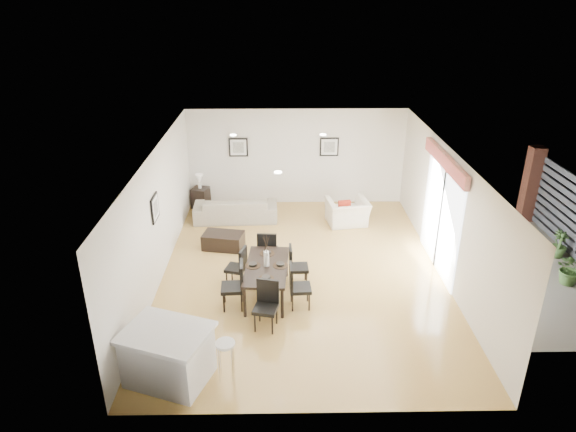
{
  "coord_description": "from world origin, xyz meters",
  "views": [
    {
      "loc": [
        -0.47,
        -9.65,
        5.71
      ],
      "look_at": [
        -0.3,
        0.4,
        1.18
      ],
      "focal_mm": 32.0,
      "sensor_mm": 36.0,
      "label": 1
    }
  ],
  "objects_px": {
    "sofa": "(236,209)",
    "dining_chair_efar": "(295,264)",
    "dining_chair_wnear": "(237,283)",
    "dining_chair_wfar": "(239,265)",
    "armchair": "(347,212)",
    "bar_stool": "(225,348)",
    "coffee_table": "(223,241)",
    "dining_chair_head": "(267,301)",
    "kitchen_island": "(168,355)",
    "dining_table": "(267,269)",
    "dining_chair_enear": "(296,284)",
    "dining_chair_foot": "(267,249)",
    "side_table": "(201,198)"
  },
  "relations": [
    {
      "from": "dining_chair_head",
      "to": "dining_chair_efar",
      "type": "bearing_deg",
      "value": 81.96
    },
    {
      "from": "armchair",
      "to": "dining_chair_head",
      "type": "xyz_separation_m",
      "value": [
        -2.0,
        -4.35,
        0.18
      ]
    },
    {
      "from": "sofa",
      "to": "kitchen_island",
      "type": "xyz_separation_m",
      "value": [
        -0.59,
        -6.04,
        0.14
      ]
    },
    {
      "from": "sofa",
      "to": "dining_chair_foot",
      "type": "xyz_separation_m",
      "value": [
        0.9,
        -2.66,
        0.2
      ]
    },
    {
      "from": "dining_table",
      "to": "coffee_table",
      "type": "distance_m",
      "value": 2.37
    },
    {
      "from": "dining_chair_wfar",
      "to": "dining_chair_foot",
      "type": "bearing_deg",
      "value": 152.96
    },
    {
      "from": "bar_stool",
      "to": "dining_chair_foot",
      "type": "bearing_deg",
      "value": 80.17
    },
    {
      "from": "dining_chair_foot",
      "to": "kitchen_island",
      "type": "bearing_deg",
      "value": 70.51
    },
    {
      "from": "armchair",
      "to": "bar_stool",
      "type": "distance_m",
      "value": 6.3
    },
    {
      "from": "dining_chair_enear",
      "to": "sofa",
      "type": "bearing_deg",
      "value": 17.04
    },
    {
      "from": "dining_chair_foot",
      "to": "side_table",
      "type": "height_order",
      "value": "dining_chair_foot"
    },
    {
      "from": "dining_chair_wnear",
      "to": "bar_stool",
      "type": "bearing_deg",
      "value": -3.86
    },
    {
      "from": "sofa",
      "to": "kitchen_island",
      "type": "bearing_deg",
      "value": 82.18
    },
    {
      "from": "dining_chair_enear",
      "to": "dining_chair_efar",
      "type": "bearing_deg",
      "value": -3.12
    },
    {
      "from": "dining_table",
      "to": "dining_chair_enear",
      "type": "height_order",
      "value": "dining_chair_enear"
    },
    {
      "from": "dining_chair_wfar",
      "to": "dining_chair_head",
      "type": "bearing_deg",
      "value": 38.99
    },
    {
      "from": "dining_chair_efar",
      "to": "dining_chair_foot",
      "type": "height_order",
      "value": "dining_chair_foot"
    },
    {
      "from": "dining_chair_head",
      "to": "coffee_table",
      "type": "xyz_separation_m",
      "value": [
        -1.1,
        3.07,
        -0.33
      ]
    },
    {
      "from": "armchair",
      "to": "dining_table",
      "type": "distance_m",
      "value": 3.92
    },
    {
      "from": "dining_chair_wnear",
      "to": "dining_chair_efar",
      "type": "relative_size",
      "value": 1.11
    },
    {
      "from": "dining_chair_wnear",
      "to": "coffee_table",
      "type": "bearing_deg",
      "value": -171.46
    },
    {
      "from": "armchair",
      "to": "dining_chair_enear",
      "type": "distance_m",
      "value": 4.03
    },
    {
      "from": "armchair",
      "to": "dining_chair_foot",
      "type": "xyz_separation_m",
      "value": [
        -2.02,
        -2.35,
        0.19
      ]
    },
    {
      "from": "dining_table",
      "to": "dining_chair_efar",
      "type": "height_order",
      "value": "dining_chair_efar"
    },
    {
      "from": "dining_chair_wnear",
      "to": "dining_chair_wfar",
      "type": "bearing_deg",
      "value": 177.67
    },
    {
      "from": "dining_chair_wfar",
      "to": "bar_stool",
      "type": "height_order",
      "value": "dining_chair_wfar"
    },
    {
      "from": "dining_chair_enear",
      "to": "dining_chair_foot",
      "type": "height_order",
      "value": "dining_chair_foot"
    },
    {
      "from": "dining_chair_enear",
      "to": "bar_stool",
      "type": "height_order",
      "value": "dining_chair_enear"
    },
    {
      "from": "armchair",
      "to": "dining_chair_foot",
      "type": "relative_size",
      "value": 1.11
    },
    {
      "from": "dining_chair_wfar",
      "to": "kitchen_island",
      "type": "bearing_deg",
      "value": -2.47
    },
    {
      "from": "dining_chair_head",
      "to": "kitchen_island",
      "type": "xyz_separation_m",
      "value": [
        -1.51,
        -1.37,
        -0.05
      ]
    },
    {
      "from": "sofa",
      "to": "side_table",
      "type": "height_order",
      "value": "sofa"
    },
    {
      "from": "dining_chair_wfar",
      "to": "dining_chair_head",
      "type": "height_order",
      "value": "dining_chair_head"
    },
    {
      "from": "dining_chair_foot",
      "to": "coffee_table",
      "type": "height_order",
      "value": "dining_chair_foot"
    },
    {
      "from": "dining_chair_efar",
      "to": "bar_stool",
      "type": "distance_m",
      "value": 3.02
    },
    {
      "from": "armchair",
      "to": "coffee_table",
      "type": "distance_m",
      "value": 3.35
    },
    {
      "from": "dining_chair_efar",
      "to": "dining_chair_wfar",
      "type": "bearing_deg",
      "value": 88.9
    },
    {
      "from": "sofa",
      "to": "dining_chair_efar",
      "type": "distance_m",
      "value": 3.58
    },
    {
      "from": "dining_table",
      "to": "bar_stool",
      "type": "distance_m",
      "value": 2.45
    },
    {
      "from": "sofa",
      "to": "bar_stool",
      "type": "xyz_separation_m",
      "value": [
        0.31,
        -6.04,
        0.27
      ]
    },
    {
      "from": "sofa",
      "to": "coffee_table",
      "type": "xyz_separation_m",
      "value": [
        -0.17,
        -1.6,
        -0.13
      ]
    },
    {
      "from": "side_table",
      "to": "bar_stool",
      "type": "xyz_separation_m",
      "value": [
        1.35,
        -6.92,
        0.3
      ]
    },
    {
      "from": "sofa",
      "to": "side_table",
      "type": "xyz_separation_m",
      "value": [
        -1.04,
        0.88,
        -0.03
      ]
    },
    {
      "from": "dining_chair_wnear",
      "to": "kitchen_island",
      "type": "bearing_deg",
      "value": -28.17
    },
    {
      "from": "dining_chair_wnear",
      "to": "dining_chair_foot",
      "type": "xyz_separation_m",
      "value": [
        0.56,
        1.4,
        -0.02
      ]
    },
    {
      "from": "sofa",
      "to": "coffee_table",
      "type": "bearing_deg",
      "value": 81.53
    },
    {
      "from": "dining_chair_efar",
      "to": "bar_stool",
      "type": "relative_size",
      "value": 1.27
    },
    {
      "from": "sofa",
      "to": "dining_chair_head",
      "type": "height_order",
      "value": "dining_chair_head"
    },
    {
      "from": "dining_chair_wnear",
      "to": "dining_chair_head",
      "type": "height_order",
      "value": "dining_chair_wnear"
    },
    {
      "from": "dining_chair_enear",
      "to": "bar_stool",
      "type": "bearing_deg",
      "value": 146.56
    }
  ]
}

